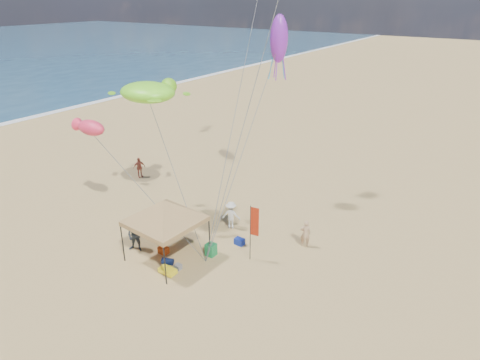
{
  "coord_description": "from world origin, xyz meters",
  "views": [
    {
      "loc": [
        11.5,
        -13.88,
        13.07
      ],
      "look_at": [
        0.0,
        3.0,
        4.0
      ],
      "focal_mm": 31.42,
      "sensor_mm": 36.0,
      "label": 1
    }
  ],
  "objects": [
    {
      "name": "ground",
      "position": [
        0.0,
        0.0,
        0.0
      ],
      "size": [
        280.0,
        280.0,
        0.0
      ],
      "primitive_type": "plane",
      "color": "tan",
      "rests_on": "ground"
    },
    {
      "name": "chair_yellow",
      "position": [
        -4.32,
        1.02,
        0.35
      ],
      "size": [
        0.5,
        0.5,
        0.7
      ],
      "primitive_type": "cube",
      "color": "yellow",
      "rests_on": "ground"
    },
    {
      "name": "bag_orange",
      "position": [
        -3.97,
        2.82,
        0.18
      ],
      "size": [
        0.54,
        0.69,
        0.36
      ],
      "primitive_type": "cylinder",
      "rotation": [
        0.0,
        1.57,
        1.22
      ],
      "color": "red",
      "rests_on": "ground"
    },
    {
      "name": "bag_navy",
      "position": [
        -2.04,
        -0.78,
        0.18
      ],
      "size": [
        0.69,
        0.54,
        0.36
      ],
      "primitive_type": "cylinder",
      "rotation": [
        0.0,
        1.57,
        0.35
      ],
      "color": "#0C1535",
      "rests_on": "ground"
    },
    {
      "name": "person_near_a",
      "position": [
        3.14,
        4.89,
        0.81
      ],
      "size": [
        0.7,
        0.63,
        1.61
      ],
      "primitive_type": "imported",
      "rotation": [
        0.0,
        0.0,
        3.66
      ],
      "color": "tan",
      "rests_on": "ground"
    },
    {
      "name": "chair_green",
      "position": [
        -0.68,
        1.19,
        0.35
      ],
      "size": [
        0.5,
        0.5,
        0.7
      ],
      "primitive_type": "cube",
      "color": "#167B3C",
      "rests_on": "ground"
    },
    {
      "name": "turtle_kite",
      "position": [
        -6.38,
        2.96,
        7.93
      ],
      "size": [
        3.86,
        3.3,
        1.15
      ],
      "primitive_type": "ellipsoid",
      "rotation": [
        0.0,
        0.0,
        -0.17
      ],
      "color": "#7EFF27",
      "rests_on": "ground"
    },
    {
      "name": "squid_kite",
      "position": [
        -1.31,
        9.05,
        10.63
      ],
      "size": [
        1.37,
        1.37,
        2.79
      ],
      "primitive_type": "ellipsoid",
      "rotation": [
        0.0,
        0.0,
        0.34
      ],
      "color": "purple",
      "rests_on": "ground"
    },
    {
      "name": "crate_grey",
      "position": [
        -1.3,
        -0.79,
        0.14
      ],
      "size": [
        0.34,
        0.3,
        0.28
      ],
      "primitive_type": "cube",
      "color": "slate",
      "rests_on": "ground"
    },
    {
      "name": "cooler_red",
      "position": [
        -2.95,
        -0.14,
        0.19
      ],
      "size": [
        0.54,
        0.38,
        0.38
      ],
      "primitive_type": "cube",
      "color": "#B03A0E",
      "rests_on": "ground"
    },
    {
      "name": "person_near_c",
      "position": [
        -1.49,
        4.23,
        0.86
      ],
      "size": [
        1.27,
        1.0,
        1.73
      ],
      "primitive_type": "imported",
      "rotation": [
        0.0,
        0.0,
        3.51
      ],
      "color": "beige",
      "rests_on": "ground"
    },
    {
      "name": "canopy_tent",
      "position": [
        -2.46,
        -0.33,
        3.34
      ],
      "size": [
        6.51,
        6.51,
        4.02
      ],
      "color": "black",
      "rests_on": "ground"
    },
    {
      "name": "beach_cart",
      "position": [
        -1.46,
        -1.4,
        0.2
      ],
      "size": [
        0.9,
        0.5,
        0.24
      ],
      "primitive_type": "cube",
      "color": "yellow",
      "rests_on": "ground"
    },
    {
      "name": "fish_kite",
      "position": [
        -8.47,
        0.36,
        6.11
      ],
      "size": [
        2.08,
        1.19,
        0.88
      ],
      "primitive_type": "ellipsoid",
      "rotation": [
        0.0,
        0.0,
        0.1
      ],
      "color": "#F63054",
      "rests_on": "ground"
    },
    {
      "name": "cooler_blue",
      "position": [
        0.0,
        2.95,
        0.19
      ],
      "size": [
        0.54,
        0.38,
        0.38
      ],
      "primitive_type": "cube",
      "color": "navy",
      "rests_on": "ground"
    },
    {
      "name": "person_near_b",
      "position": [
        -4.4,
        -0.75,
        0.96
      ],
      "size": [
        1.14,
        1.03,
        1.91
      ],
      "primitive_type": "imported",
      "rotation": [
        0.0,
        0.0,
        0.41
      ],
      "color": "#333D46",
      "rests_on": "ground"
    },
    {
      "name": "feather_flag",
      "position": [
        1.45,
        2.1,
        2.15
      ],
      "size": [
        0.49,
        0.1,
        3.23
      ],
      "color": "black",
      "rests_on": "ground"
    },
    {
      "name": "person_far_a",
      "position": [
        -11.88,
        6.57,
        0.8
      ],
      "size": [
        0.72,
        1.01,
        1.59
      ],
      "primitive_type": "imported",
      "rotation": [
        0.0,
        0.0,
        1.18
      ],
      "color": "#B45945",
      "rests_on": "ground"
    }
  ]
}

